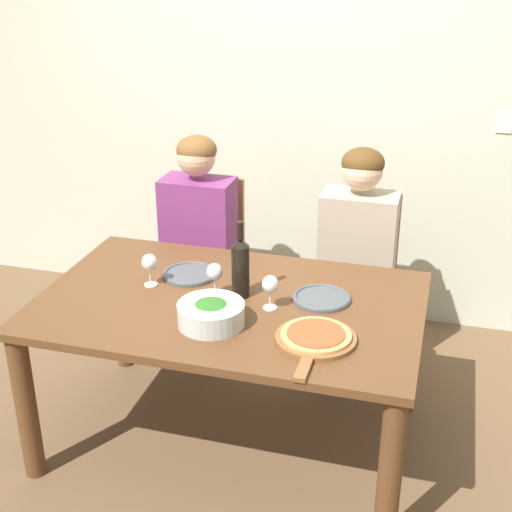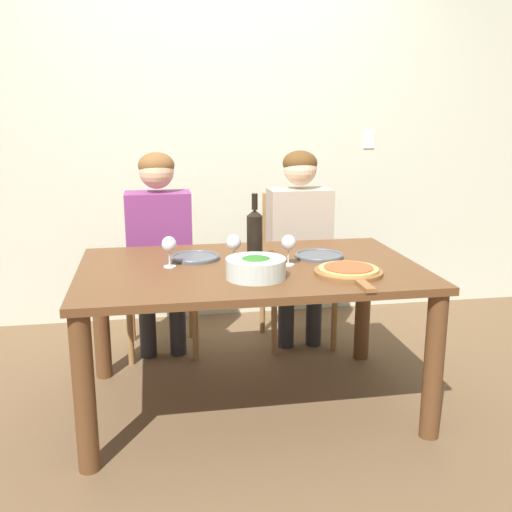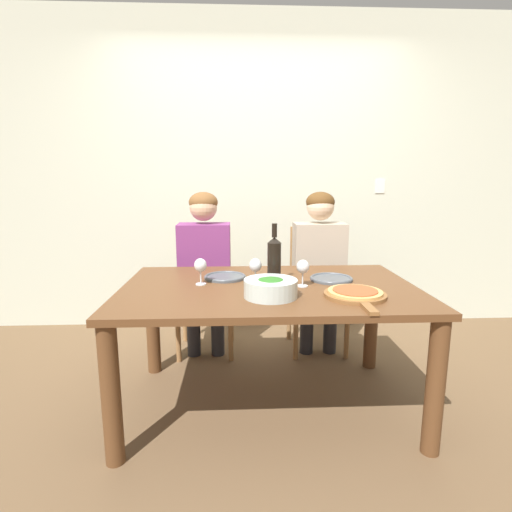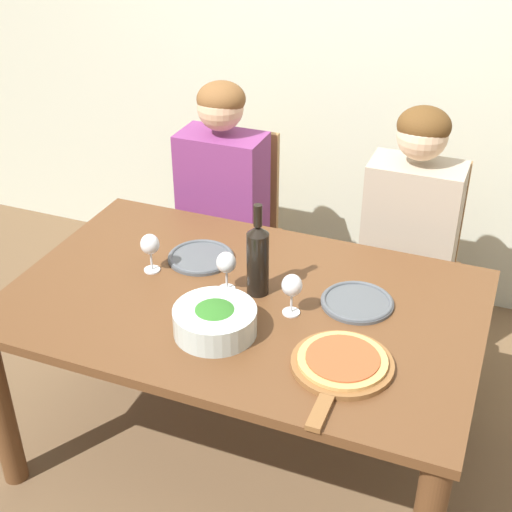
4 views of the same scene
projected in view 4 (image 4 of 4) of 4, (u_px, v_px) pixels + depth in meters
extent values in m
plane|color=brown|center=(245.00, 448.00, 2.85)|extent=(40.00, 40.00, 0.00)
cube|color=beige|center=(360.00, 25.00, 3.29)|extent=(10.00, 0.05, 2.70)
cube|color=brown|center=(243.00, 302.00, 2.49)|extent=(1.63, 1.03, 0.04)
cylinder|color=brown|center=(0.00, 409.00, 2.55)|extent=(0.09, 0.09, 0.69)
cylinder|color=brown|center=(130.00, 280.00, 3.28)|extent=(0.09, 0.09, 0.69)
cylinder|color=brown|center=(466.00, 357.00, 2.80)|extent=(0.09, 0.09, 0.69)
cube|color=#9E7042|center=(226.00, 244.00, 3.39)|extent=(0.42, 0.42, 0.04)
cube|color=#9E7042|center=(241.00, 177.00, 3.41)|extent=(0.38, 0.03, 0.49)
cylinder|color=#9E7042|center=(175.00, 295.00, 3.42)|extent=(0.04, 0.04, 0.42)
cylinder|color=#9E7042|center=(248.00, 312.00, 3.30)|extent=(0.04, 0.04, 0.42)
cylinder|color=#9E7042|center=(208.00, 257.00, 3.72)|extent=(0.04, 0.04, 0.42)
cylinder|color=#9E7042|center=(276.00, 272.00, 3.60)|extent=(0.04, 0.04, 0.42)
cube|color=#9E7042|center=(405.00, 280.00, 3.12)|extent=(0.42, 0.42, 0.04)
cube|color=#9E7042|center=(420.00, 207.00, 3.14)|extent=(0.38, 0.03, 0.49)
cylinder|color=#9E7042|center=(348.00, 336.00, 3.14)|extent=(0.04, 0.04, 0.42)
cylinder|color=#9E7042|center=(434.00, 356.00, 3.02)|extent=(0.04, 0.04, 0.42)
cylinder|color=#9E7042|center=(369.00, 291.00, 3.45)|extent=(0.04, 0.04, 0.42)
cylinder|color=#9E7042|center=(448.00, 308.00, 3.33)|extent=(0.04, 0.04, 0.42)
cylinder|color=#28282D|center=(203.00, 285.00, 3.46)|extent=(0.10, 0.10, 0.45)
cylinder|color=#28282D|center=(237.00, 292.00, 3.41)|extent=(0.10, 0.10, 0.45)
cube|color=#7A3370|center=(223.00, 191.00, 3.23)|extent=(0.38, 0.22, 0.54)
cylinder|color=#7A3370|center=(160.00, 236.00, 3.17)|extent=(0.07, 0.31, 0.14)
cylinder|color=#7A3370|center=(243.00, 253.00, 3.04)|extent=(0.07, 0.31, 0.14)
sphere|color=#DBAD89|center=(220.00, 108.00, 3.02)|extent=(0.20, 0.20, 0.20)
ellipsoid|color=brown|center=(221.00, 99.00, 3.01)|extent=(0.21, 0.21, 0.15)
cylinder|color=#28282D|center=(376.00, 324.00, 3.19)|extent=(0.10, 0.10, 0.45)
cylinder|color=#28282D|center=(416.00, 333.00, 3.13)|extent=(0.10, 0.10, 0.45)
cube|color=tan|center=(411.00, 224.00, 2.95)|extent=(0.38, 0.22, 0.54)
cylinder|color=tan|center=(346.00, 274.00, 2.90)|extent=(0.07, 0.31, 0.14)
cylinder|color=tan|center=(446.00, 294.00, 2.77)|extent=(0.07, 0.31, 0.14)
sphere|color=beige|center=(423.00, 135.00, 2.75)|extent=(0.20, 0.20, 0.20)
ellipsoid|color=#563819|center=(424.00, 126.00, 2.74)|extent=(0.21, 0.21, 0.15)
cylinder|color=black|center=(258.00, 264.00, 2.45)|extent=(0.08, 0.08, 0.23)
cone|color=black|center=(258.00, 230.00, 2.38)|extent=(0.08, 0.08, 0.03)
cylinder|color=black|center=(258.00, 216.00, 2.36)|extent=(0.03, 0.03, 0.08)
cylinder|color=silver|center=(215.00, 321.00, 2.29)|extent=(0.27, 0.27, 0.09)
ellipsoid|color=#2D6B23|center=(215.00, 320.00, 2.29)|extent=(0.22, 0.22, 0.10)
cylinder|color=#4C5156|center=(201.00, 258.00, 2.70)|extent=(0.25, 0.25, 0.01)
torus|color=#4C5156|center=(201.00, 256.00, 2.70)|extent=(0.25, 0.25, 0.02)
cylinder|color=#4C5156|center=(357.00, 303.00, 2.45)|extent=(0.25, 0.25, 0.01)
torus|color=#4C5156|center=(357.00, 301.00, 2.44)|extent=(0.25, 0.25, 0.02)
cylinder|color=brown|center=(342.00, 364.00, 2.16)|extent=(0.32, 0.32, 0.02)
cube|color=brown|center=(320.00, 413.00, 1.98)|extent=(0.04, 0.14, 0.02)
cylinder|color=tan|center=(343.00, 360.00, 2.15)|extent=(0.28, 0.28, 0.01)
cylinder|color=#AD4C28|center=(343.00, 358.00, 2.15)|extent=(0.23, 0.23, 0.01)
cylinder|color=silver|center=(152.00, 270.00, 2.63)|extent=(0.06, 0.06, 0.01)
cylinder|color=silver|center=(151.00, 260.00, 2.61)|extent=(0.01, 0.01, 0.07)
ellipsoid|color=silver|center=(150.00, 244.00, 2.58)|extent=(0.07, 0.07, 0.08)
ellipsoid|color=maroon|center=(150.00, 247.00, 2.58)|extent=(0.06, 0.06, 0.03)
cylinder|color=silver|center=(291.00, 312.00, 2.40)|extent=(0.06, 0.06, 0.01)
cylinder|color=silver|center=(291.00, 302.00, 2.38)|extent=(0.01, 0.01, 0.07)
ellipsoid|color=silver|center=(292.00, 285.00, 2.35)|extent=(0.07, 0.07, 0.08)
ellipsoid|color=maroon|center=(292.00, 288.00, 2.35)|extent=(0.06, 0.06, 0.03)
cylinder|color=silver|center=(227.00, 289.00, 2.53)|extent=(0.06, 0.06, 0.01)
cylinder|color=silver|center=(227.00, 279.00, 2.50)|extent=(0.01, 0.01, 0.07)
ellipsoid|color=silver|center=(226.00, 262.00, 2.47)|extent=(0.07, 0.07, 0.08)
ellipsoid|color=maroon|center=(226.00, 265.00, 2.48)|extent=(0.06, 0.06, 0.03)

